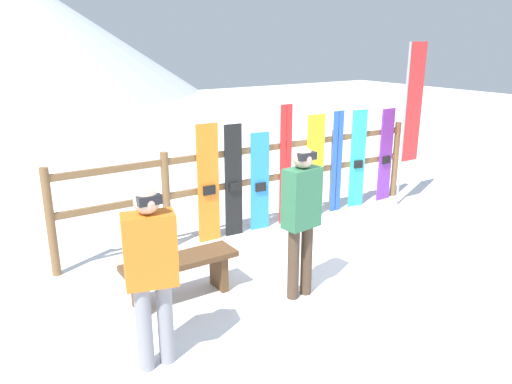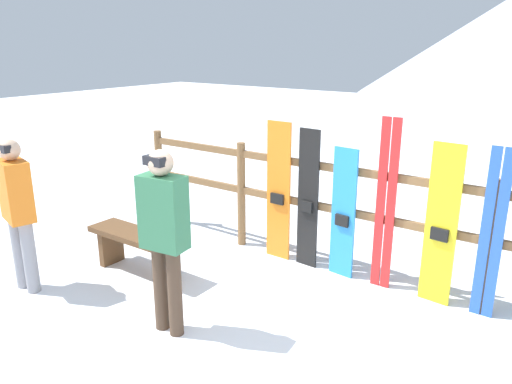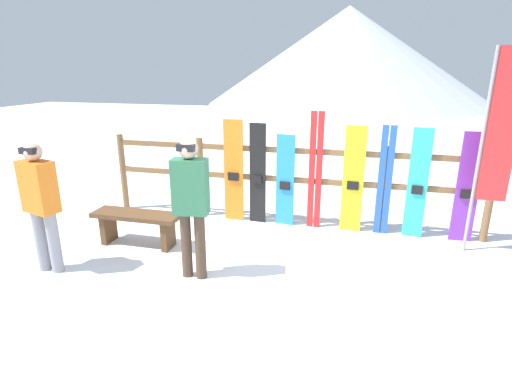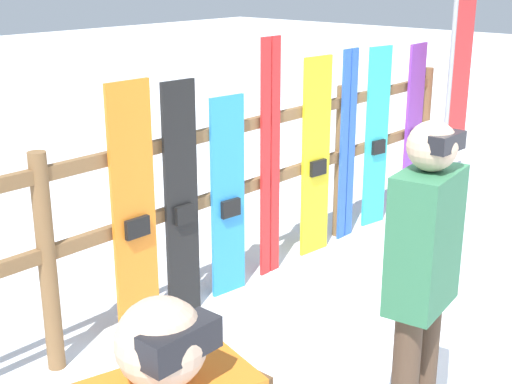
# 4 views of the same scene
# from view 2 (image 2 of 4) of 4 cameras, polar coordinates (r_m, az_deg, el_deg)

# --- Properties ---
(ground_plane) EXTENTS (40.00, 40.00, 0.00)m
(ground_plane) POSITION_cam_2_polar(r_m,az_deg,el_deg) (4.28, -0.58, -17.48)
(ground_plane) COLOR white
(fence) EXTENTS (5.68, 0.10, 1.28)m
(fence) POSITION_cam_2_polar(r_m,az_deg,el_deg) (5.29, 10.43, -1.70)
(fence) COLOR brown
(fence) RESTS_ON ground
(bench) EXTENTS (1.20, 0.36, 0.46)m
(bench) POSITION_cam_2_polar(r_m,az_deg,el_deg) (5.51, -13.40, -5.81)
(bench) COLOR brown
(bench) RESTS_ON ground
(person_orange) EXTENTS (0.45, 0.32, 1.54)m
(person_orange) POSITION_cam_2_polar(r_m,az_deg,el_deg) (5.35, -25.62, -1.39)
(person_orange) COLOR gray
(person_orange) RESTS_ON ground
(person_plaid_green) EXTENTS (0.41, 0.26, 1.61)m
(person_plaid_green) POSITION_cam_2_polar(r_m,az_deg,el_deg) (4.15, -10.46, -4.18)
(person_plaid_green) COLOR #4C3828
(person_plaid_green) RESTS_ON ground
(snowboard_orange) EXTENTS (0.31, 0.06, 1.59)m
(snowboard_orange) POSITION_cam_2_polar(r_m,az_deg,el_deg) (5.61, 2.58, 0.01)
(snowboard_orange) COLOR orange
(snowboard_orange) RESTS_ON ground
(snowboard_black_stripe) EXTENTS (0.25, 0.07, 1.55)m
(snowboard_black_stripe) POSITION_cam_2_polar(r_m,az_deg,el_deg) (5.43, 5.96, -0.89)
(snowboard_black_stripe) COLOR black
(snowboard_black_stripe) RESTS_ON ground
(snowboard_blue) EXTENTS (0.28, 0.08, 1.39)m
(snowboard_blue) POSITION_cam_2_polar(r_m,az_deg,el_deg) (5.27, 9.94, -2.49)
(snowboard_blue) COLOR #288CE0
(snowboard_blue) RESTS_ON ground
(ski_pair_red) EXTENTS (0.20, 0.02, 1.74)m
(ski_pair_red) POSITION_cam_2_polar(r_m,az_deg,el_deg) (5.05, 14.59, -1.51)
(ski_pair_red) COLOR red
(ski_pair_red) RESTS_ON ground
(snowboard_yellow) EXTENTS (0.30, 0.07, 1.56)m
(snowboard_yellow) POSITION_cam_2_polar(r_m,az_deg,el_deg) (4.93, 20.39, -3.69)
(snowboard_yellow) COLOR yellow
(snowboard_yellow) RESTS_ON ground
(ski_pair_blue) EXTENTS (0.19, 0.02, 1.58)m
(ski_pair_blue) POSITION_cam_2_polar(r_m,az_deg,el_deg) (4.85, 25.34, -4.46)
(ski_pair_blue) COLOR blue
(ski_pair_blue) RESTS_ON ground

